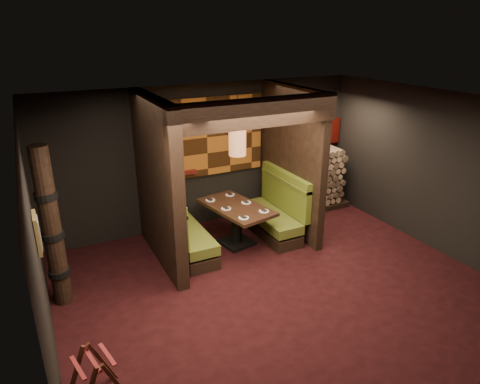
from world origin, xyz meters
name	(u,v)px	position (x,y,z in m)	size (l,w,h in m)	color
floor	(277,287)	(0.00, 0.00, -0.01)	(6.50, 5.50, 0.02)	black
ceiling	(283,105)	(0.00, 0.00, 2.86)	(6.50, 5.50, 0.02)	black
wall_back	(207,156)	(0.00, 2.76, 1.43)	(6.50, 0.02, 2.85)	black
wall_front	(437,306)	(0.00, -2.76, 1.43)	(6.50, 0.02, 2.85)	black
wall_left	(37,252)	(-3.26, 0.00, 1.43)	(0.02, 5.50, 2.85)	black
wall_right	(436,171)	(3.26, 0.00, 1.43)	(0.02, 5.50, 2.85)	black
partition_left	(158,183)	(-1.35, 1.65, 1.43)	(0.20, 2.20, 2.85)	black
partition_right	(291,161)	(1.30, 1.70, 1.43)	(0.15, 2.10, 2.85)	black
header_beam	(257,113)	(-0.02, 0.70, 2.63)	(2.85, 0.18, 0.44)	black
tapa_back_panel	(207,137)	(-0.02, 2.71, 1.82)	(2.40, 0.06, 1.55)	#AE601F
tapa_side_panel	(160,155)	(-1.23, 1.82, 1.85)	(0.04, 1.85, 1.45)	#AE601F
lacquer_shelf	(181,173)	(-0.60, 2.65, 1.18)	(0.60, 0.12, 0.07)	#5A1511
booth_bench_left	(183,234)	(-0.96, 1.65, 0.40)	(0.68, 1.60, 1.14)	black
booth_bench_right	(274,214)	(0.93, 1.65, 0.40)	(0.68, 1.60, 1.14)	black
dining_table	(236,218)	(0.06, 1.57, 0.54)	(1.07, 1.60, 0.78)	black
place_settings	(236,205)	(0.06, 1.57, 0.79)	(0.83, 1.26, 0.03)	white
pendant_lamp	(237,142)	(0.06, 1.52, 1.98)	(0.30, 0.30, 1.10)	#986038
framed_picture	(38,233)	(-3.22, 0.10, 1.62)	(0.05, 0.36, 0.46)	olive
luggage_rack	(95,376)	(-2.91, -1.02, 0.33)	(0.69, 0.55, 0.67)	#461E12
totem_column	(52,230)	(-3.05, 1.10, 1.19)	(0.31, 0.31, 2.40)	black
firewood_stack	(311,180)	(2.29, 2.35, 0.68)	(1.73, 0.70, 1.36)	black
mosaic_header	(305,134)	(2.29, 2.68, 1.64)	(1.83, 0.10, 0.56)	#680F09
bay_front_post	(288,157)	(1.39, 1.96, 1.43)	(0.08, 0.08, 2.85)	black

